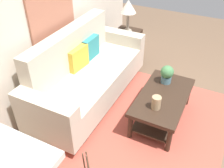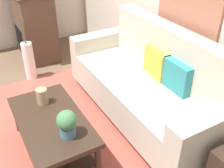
{
  "view_description": "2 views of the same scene",
  "coord_description": "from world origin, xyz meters",
  "px_view_note": "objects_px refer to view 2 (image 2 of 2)",
  "views": [
    {
      "loc": [
        -2.3,
        -0.13,
        2.49
      ],
      "look_at": [
        0.16,
        1.11,
        0.46
      ],
      "focal_mm": 40.24,
      "sensor_mm": 36.0,
      "label": 1
    },
    {
      "loc": [
        2.3,
        -0.06,
        2.09
      ],
      "look_at": [
        0.16,
        1.16,
        0.53
      ],
      "focal_mm": 43.15,
      "sensor_mm": 36.0,
      "label": 2
    }
  ],
  "objects_px": {
    "floor_vase": "(29,61)",
    "coffee_table": "(52,128)",
    "couch": "(146,85)",
    "throw_pillow_teal": "(177,76)",
    "potted_plant_tabletop": "(67,123)",
    "tabletop_vase": "(42,96)",
    "throw_pillow_mustard": "(157,63)",
    "fireplace": "(34,23)"
  },
  "relations": [
    {
      "from": "coffee_table",
      "to": "tabletop_vase",
      "type": "distance_m",
      "value": 0.35
    },
    {
      "from": "tabletop_vase",
      "to": "fireplace",
      "type": "distance_m",
      "value": 2.06
    },
    {
      "from": "throw_pillow_teal",
      "to": "potted_plant_tabletop",
      "type": "relative_size",
      "value": 1.37
    },
    {
      "from": "coffee_table",
      "to": "fireplace",
      "type": "distance_m",
      "value": 2.35
    },
    {
      "from": "couch",
      "to": "throw_pillow_teal",
      "type": "height_order",
      "value": "couch"
    },
    {
      "from": "floor_vase",
      "to": "couch",
      "type": "bearing_deg",
      "value": 32.21
    },
    {
      "from": "couch",
      "to": "floor_vase",
      "type": "bearing_deg",
      "value": -147.79
    },
    {
      "from": "potted_plant_tabletop",
      "to": "throw_pillow_teal",
      "type": "bearing_deg",
      "value": 90.15
    },
    {
      "from": "coffee_table",
      "to": "potted_plant_tabletop",
      "type": "bearing_deg",
      "value": 11.75
    },
    {
      "from": "throw_pillow_mustard",
      "to": "potted_plant_tabletop",
      "type": "bearing_deg",
      "value": -74.27
    },
    {
      "from": "couch",
      "to": "throw_pillow_mustard",
      "type": "distance_m",
      "value": 0.28
    },
    {
      "from": "throw_pillow_teal",
      "to": "potted_plant_tabletop",
      "type": "distance_m",
      "value": 1.22
    },
    {
      "from": "floor_vase",
      "to": "coffee_table",
      "type": "bearing_deg",
      "value": -6.78
    },
    {
      "from": "throw_pillow_mustard",
      "to": "throw_pillow_teal",
      "type": "xyz_separation_m",
      "value": [
        0.34,
        0.0,
        0.0
      ]
    },
    {
      "from": "fireplace",
      "to": "floor_vase",
      "type": "relative_size",
      "value": 2.06
    },
    {
      "from": "tabletop_vase",
      "to": "couch",
      "type": "bearing_deg",
      "value": 78.0
    },
    {
      "from": "couch",
      "to": "fireplace",
      "type": "distance_m",
      "value": 2.34
    },
    {
      "from": "throw_pillow_mustard",
      "to": "coffee_table",
      "type": "bearing_deg",
      "value": -88.06
    },
    {
      "from": "potted_plant_tabletop",
      "to": "coffee_table",
      "type": "bearing_deg",
      "value": -168.25
    },
    {
      "from": "coffee_table",
      "to": "tabletop_vase",
      "type": "xyz_separation_m",
      "value": [
        -0.28,
        0.01,
        0.2
      ]
    },
    {
      "from": "coffee_table",
      "to": "fireplace",
      "type": "xyz_separation_m",
      "value": [
        -2.28,
        0.5,
        0.27
      ]
    },
    {
      "from": "tabletop_vase",
      "to": "floor_vase",
      "type": "xyz_separation_m",
      "value": [
        -1.29,
        0.17,
        -0.23
      ]
    },
    {
      "from": "coffee_table",
      "to": "floor_vase",
      "type": "distance_m",
      "value": 1.58
    },
    {
      "from": "couch",
      "to": "potted_plant_tabletop",
      "type": "xyz_separation_m",
      "value": [
        0.34,
        -1.09,
        0.14
      ]
    },
    {
      "from": "throw_pillow_teal",
      "to": "coffee_table",
      "type": "height_order",
      "value": "throw_pillow_teal"
    },
    {
      "from": "throw_pillow_teal",
      "to": "tabletop_vase",
      "type": "height_order",
      "value": "throw_pillow_teal"
    },
    {
      "from": "couch",
      "to": "floor_vase",
      "type": "xyz_separation_m",
      "value": [
        -1.53,
        -0.96,
        -0.15
      ]
    },
    {
      "from": "coffee_table",
      "to": "couch",
      "type": "bearing_deg",
      "value": 92.16
    },
    {
      "from": "couch",
      "to": "tabletop_vase",
      "type": "xyz_separation_m",
      "value": [
        -0.24,
        -1.14,
        0.08
      ]
    },
    {
      "from": "throw_pillow_teal",
      "to": "floor_vase",
      "type": "xyz_separation_m",
      "value": [
        -1.87,
        -1.09,
        -0.4
      ]
    },
    {
      "from": "floor_vase",
      "to": "tabletop_vase",
      "type": "bearing_deg",
      "value": -7.63
    },
    {
      "from": "throw_pillow_teal",
      "to": "coffee_table",
      "type": "relative_size",
      "value": 0.33
    },
    {
      "from": "couch",
      "to": "floor_vase",
      "type": "relative_size",
      "value": 3.87
    },
    {
      "from": "coffee_table",
      "to": "floor_vase",
      "type": "bearing_deg",
      "value": 173.22
    },
    {
      "from": "potted_plant_tabletop",
      "to": "floor_vase",
      "type": "bearing_deg",
      "value": 176.19
    },
    {
      "from": "couch",
      "to": "throw_pillow_teal",
      "type": "distance_m",
      "value": 0.44
    },
    {
      "from": "tabletop_vase",
      "to": "floor_vase",
      "type": "bearing_deg",
      "value": 172.37
    },
    {
      "from": "coffee_table",
      "to": "potted_plant_tabletop",
      "type": "relative_size",
      "value": 4.2
    },
    {
      "from": "throw_pillow_teal",
      "to": "potted_plant_tabletop",
      "type": "bearing_deg",
      "value": -89.85
    },
    {
      "from": "throw_pillow_mustard",
      "to": "tabletop_vase",
      "type": "xyz_separation_m",
      "value": [
        -0.24,
        -1.26,
        -0.17
      ]
    },
    {
      "from": "throw_pillow_mustard",
      "to": "potted_plant_tabletop",
      "type": "xyz_separation_m",
      "value": [
        0.34,
        -1.21,
        -0.11
      ]
    },
    {
      "from": "throw_pillow_teal",
      "to": "floor_vase",
      "type": "relative_size",
      "value": 0.64
    }
  ]
}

